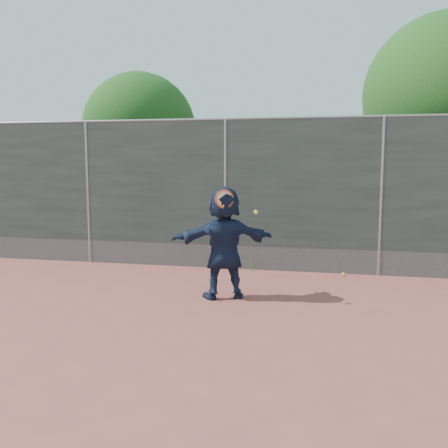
# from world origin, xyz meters

# --- Properties ---
(ground) EXTENTS (80.00, 80.00, 0.00)m
(ground) POSITION_xyz_m (0.00, 0.00, 0.00)
(ground) COLOR #9E4C42
(ground) RESTS_ON ground
(player) EXTENTS (1.73, 1.13, 1.78)m
(player) POSITION_xyz_m (0.44, 1.35, 0.89)
(player) COLOR #16223E
(player) RESTS_ON ground
(ball_ground) EXTENTS (0.07, 0.07, 0.07)m
(ball_ground) POSITION_xyz_m (2.35, 3.30, 0.03)
(ball_ground) COLOR #C6E332
(ball_ground) RESTS_ON ground
(fence) EXTENTS (20.00, 0.06, 3.03)m
(fence) POSITION_xyz_m (-0.00, 3.50, 1.58)
(fence) COLOR #38423D
(fence) RESTS_ON ground
(swing_action) EXTENTS (0.66, 0.16, 0.51)m
(swing_action) POSITION_xyz_m (0.54, 1.15, 1.56)
(swing_action) COLOR #C63D12
(swing_action) RESTS_ON ground
(tree_left) EXTENTS (3.15, 3.00, 4.53)m
(tree_left) POSITION_xyz_m (-2.85, 6.55, 2.94)
(tree_left) COLOR #382314
(tree_left) RESTS_ON ground
(weed_clump) EXTENTS (0.68, 0.07, 0.30)m
(weed_clump) POSITION_xyz_m (0.29, 3.38, 0.13)
(weed_clump) COLOR #387226
(weed_clump) RESTS_ON ground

